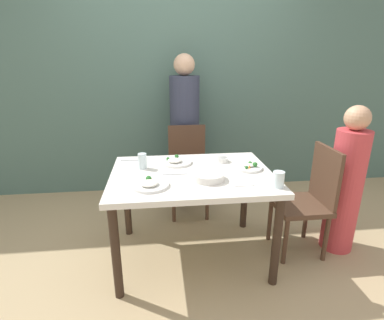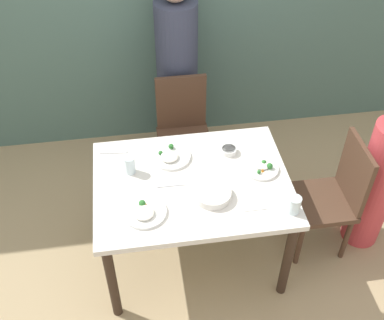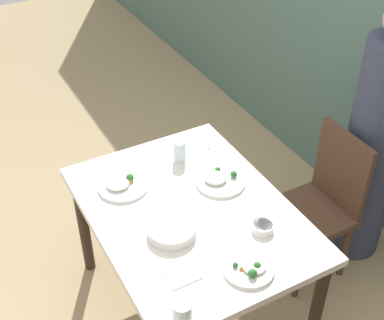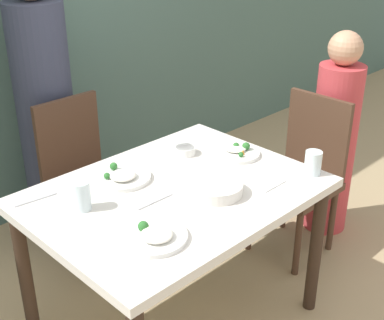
% 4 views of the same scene
% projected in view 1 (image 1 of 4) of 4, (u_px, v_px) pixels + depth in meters
% --- Properties ---
extents(ground_plane, '(10.00, 10.00, 0.00)m').
position_uv_depth(ground_plane, '(192.00, 255.00, 2.46)').
color(ground_plane, tan).
extents(wall_back, '(10.00, 0.06, 2.70)m').
position_uv_depth(wall_back, '(177.00, 75.00, 3.36)').
color(wall_back, '#4C6B60').
rests_on(wall_back, ground_plane).
extents(dining_table, '(1.20, 0.90, 0.72)m').
position_uv_depth(dining_table, '(192.00, 184.00, 2.26)').
color(dining_table, silver).
rests_on(dining_table, ground_plane).
extents(chair_adult_spot, '(0.40, 0.40, 0.89)m').
position_uv_depth(chair_adult_spot, '(188.00, 167.00, 3.05)').
color(chair_adult_spot, '#4C3323').
rests_on(chair_adult_spot, ground_plane).
extents(chair_child_spot, '(0.40, 0.40, 0.89)m').
position_uv_depth(chair_child_spot, '(309.00, 198.00, 2.39)').
color(chair_child_spot, '#4C3323').
rests_on(chair_child_spot, ground_plane).
extents(person_adult, '(0.32, 0.32, 1.58)m').
position_uv_depth(person_adult, '(185.00, 135.00, 3.28)').
color(person_adult, '#33384C').
rests_on(person_adult, ground_plane).
extents(person_child, '(0.26, 0.26, 1.21)m').
position_uv_depth(person_child, '(345.00, 186.00, 2.39)').
color(person_child, '#C63D42').
rests_on(person_child, ground_plane).
extents(bowl_curry, '(0.22, 0.22, 0.05)m').
position_uv_depth(bowl_curry, '(208.00, 176.00, 2.09)').
color(bowl_curry, silver).
rests_on(bowl_curry, dining_table).
extents(plate_rice_adult, '(0.25, 0.25, 0.06)m').
position_uv_depth(plate_rice_adult, '(150.00, 184.00, 1.98)').
color(plate_rice_adult, white).
rests_on(plate_rice_adult, dining_table).
extents(plate_rice_child, '(0.22, 0.22, 0.06)m').
position_uv_depth(plate_rice_child, '(248.00, 167.00, 2.31)').
color(plate_rice_child, white).
rests_on(plate_rice_child, dining_table).
extents(plate_noodles, '(0.25, 0.25, 0.05)m').
position_uv_depth(plate_noodles, '(176.00, 162.00, 2.42)').
color(plate_noodles, white).
rests_on(plate_noodles, dining_table).
extents(bowl_rice_small, '(0.10, 0.10, 0.04)m').
position_uv_depth(bowl_rice_small, '(222.00, 159.00, 2.46)').
color(bowl_rice_small, white).
rests_on(bowl_rice_small, dining_table).
extents(glass_water_tall, '(0.07, 0.07, 0.12)m').
position_uv_depth(glass_water_tall, '(142.00, 161.00, 2.30)').
color(glass_water_tall, silver).
rests_on(glass_water_tall, dining_table).
extents(glass_water_short, '(0.08, 0.08, 0.11)m').
position_uv_depth(glass_water_short, '(279.00, 179.00, 1.96)').
color(glass_water_short, silver).
rests_on(glass_water_short, dining_table).
extents(napkin_folded, '(0.14, 0.14, 0.01)m').
position_uv_depth(napkin_folded, '(242.00, 182.00, 2.05)').
color(napkin_folded, white).
rests_on(napkin_folded, dining_table).
extents(fork_steel, '(0.18, 0.04, 0.01)m').
position_uv_depth(fork_steel, '(132.00, 160.00, 2.49)').
color(fork_steel, silver).
rests_on(fork_steel, dining_table).
extents(spoon_steel, '(0.18, 0.02, 0.01)m').
position_uv_depth(spoon_steel, '(175.00, 174.00, 2.20)').
color(spoon_steel, silver).
rests_on(spoon_steel, dining_table).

